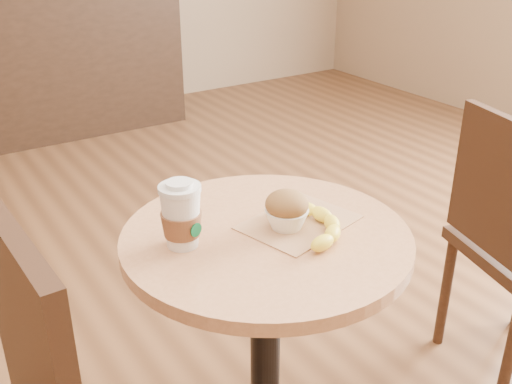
# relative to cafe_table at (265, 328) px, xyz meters

# --- Properties ---
(cafe_table) EXTENTS (0.62, 0.62, 0.75)m
(cafe_table) POSITION_rel_cafe_table_xyz_m (0.00, 0.00, 0.00)
(cafe_table) COLOR black
(cafe_table) RESTS_ON ground
(service_counter) EXTENTS (2.30, 0.65, 1.04)m
(service_counter) POSITION_rel_cafe_table_xyz_m (0.10, 3.13, 0.02)
(service_counter) COLOR black
(service_counter) RESTS_ON ground
(kraft_bag) EXTENTS (0.28, 0.23, 0.00)m
(kraft_bag) POSITION_rel_cafe_table_xyz_m (0.08, -0.00, 0.25)
(kraft_bag) COLOR #A67750
(kraft_bag) RESTS_ON cafe_table
(coffee_cup) EXTENTS (0.09, 0.09, 0.14)m
(coffee_cup) POSITION_rel_cafe_table_xyz_m (-0.17, 0.05, 0.31)
(coffee_cup) COLOR silver
(coffee_cup) RESTS_ON cafe_table
(muffin) EXTENTS (0.10, 0.10, 0.09)m
(muffin) POSITION_rel_cafe_table_xyz_m (0.05, -0.01, 0.29)
(muffin) COLOR white
(muffin) RESTS_ON kraft_bag
(banana) EXTENTS (0.19, 0.26, 0.03)m
(banana) POSITION_rel_cafe_table_xyz_m (0.09, -0.04, 0.27)
(banana) COLOR yellow
(banana) RESTS_ON kraft_bag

